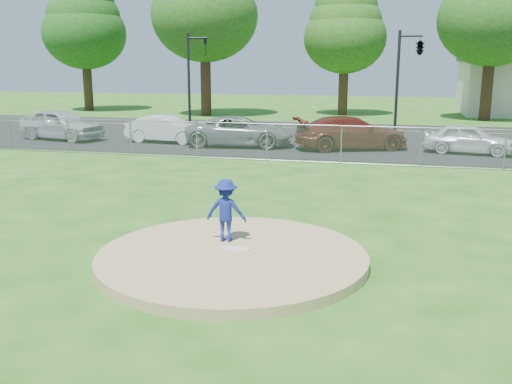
% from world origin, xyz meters
% --- Properties ---
extents(ground, '(120.00, 120.00, 0.00)m').
position_xyz_m(ground, '(0.00, 10.00, 0.00)').
color(ground, '#1E5512').
rests_on(ground, ground).
extents(pitchers_mound, '(5.40, 5.40, 0.20)m').
position_xyz_m(pitchers_mound, '(0.00, 0.00, 0.10)').
color(pitchers_mound, tan).
rests_on(pitchers_mound, ground).
extents(pitching_rubber, '(0.60, 0.15, 0.04)m').
position_xyz_m(pitching_rubber, '(0.00, 0.20, 0.22)').
color(pitching_rubber, white).
rests_on(pitching_rubber, pitchers_mound).
extents(chain_link_fence, '(40.00, 0.06, 1.50)m').
position_xyz_m(chain_link_fence, '(0.00, 12.00, 0.75)').
color(chain_link_fence, gray).
rests_on(chain_link_fence, ground).
extents(parking_lot, '(50.00, 8.00, 0.01)m').
position_xyz_m(parking_lot, '(0.00, 16.50, 0.01)').
color(parking_lot, black).
rests_on(parking_lot, ground).
extents(street, '(60.00, 7.00, 0.01)m').
position_xyz_m(street, '(0.00, 24.00, 0.00)').
color(street, black).
rests_on(street, ground).
extents(tree_far_left, '(6.72, 6.72, 10.74)m').
position_xyz_m(tree_far_left, '(-22.00, 33.00, 7.06)').
color(tree_far_left, '#332312').
rests_on(tree_far_left, ground).
extents(tree_left, '(7.84, 7.84, 12.53)m').
position_xyz_m(tree_left, '(-11.00, 31.00, 8.24)').
color(tree_left, '#392114').
rests_on(tree_left, ground).
extents(tree_center, '(6.16, 6.16, 9.84)m').
position_xyz_m(tree_center, '(-1.00, 34.00, 6.47)').
color(tree_center, '#3A2215').
rests_on(tree_center, ground).
extents(tree_right, '(7.28, 7.28, 11.63)m').
position_xyz_m(tree_right, '(9.00, 32.00, 7.65)').
color(tree_right, '#361E13').
rests_on(tree_right, ground).
extents(traffic_signal_left, '(1.28, 0.20, 5.60)m').
position_xyz_m(traffic_signal_left, '(-8.76, 22.00, 3.36)').
color(traffic_signal_left, black).
rests_on(traffic_signal_left, ground).
extents(traffic_signal_center, '(1.42, 2.48, 5.60)m').
position_xyz_m(traffic_signal_center, '(3.97, 22.00, 4.61)').
color(traffic_signal_center, black).
rests_on(traffic_signal_center, ground).
extents(pitcher, '(0.88, 0.52, 1.33)m').
position_xyz_m(pitcher, '(-0.34, 0.74, 0.87)').
color(pitcher, navy).
rests_on(pitcher, pitchers_mound).
extents(traffic_cone, '(0.38, 0.38, 0.75)m').
position_xyz_m(traffic_cone, '(-5.75, 14.62, 0.38)').
color(traffic_cone, '#DC530B').
rests_on(traffic_cone, parking_lot).
extents(parked_car_silver, '(4.92, 2.80, 1.58)m').
position_xyz_m(parked_car_silver, '(-13.73, 15.79, 0.80)').
color(parked_car_silver, '#B9B9BE').
rests_on(parked_car_silver, parking_lot).
extents(parked_car_white, '(4.17, 1.74, 1.34)m').
position_xyz_m(parked_car_white, '(-8.02, 16.06, 0.68)').
color(parked_car_white, white).
rests_on(parked_car_white, parking_lot).
extents(parked_car_gray, '(5.28, 2.85, 1.41)m').
position_xyz_m(parked_car_gray, '(-4.16, 15.72, 0.71)').
color(parked_car_gray, gray).
rests_on(parked_car_gray, parking_lot).
extents(parked_car_darkred, '(5.60, 3.88, 1.50)m').
position_xyz_m(parked_car_darkred, '(1.08, 15.97, 0.76)').
color(parked_car_darkred, maroon).
rests_on(parked_car_darkred, parking_lot).
extents(parked_car_pearl, '(4.01, 2.21, 1.29)m').
position_xyz_m(parked_car_pearl, '(6.18, 15.87, 0.66)').
color(parked_car_pearl, silver).
rests_on(parked_car_pearl, parking_lot).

